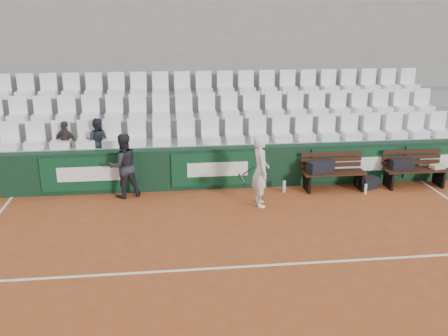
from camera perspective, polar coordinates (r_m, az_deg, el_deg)
The scene contains 22 objects.
ground at distance 8.65m, azimuth 3.33°, elevation -11.15°, with size 80.00×80.00×0.00m, color #A54D25.
court_baseline at distance 8.65m, azimuth 3.33°, elevation -11.13°, with size 18.00×0.06×0.01m, color white.
back_barrier at distance 12.10m, azimuth 0.44°, elevation 0.08°, with size 18.00×0.34×1.00m.
grandstand_tier_front at distance 12.69m, azimuth -0.23°, elevation 0.93°, with size 18.00×0.95×1.00m, color gray.
grandstand_tier_mid at distance 13.54m, azimuth -0.68°, elevation 3.00°, with size 18.00×0.95×1.45m, color gray.
grandstand_tier_back at distance 14.40m, azimuth -1.09°, elevation 4.82°, with size 18.00×0.95×1.90m, color gray.
grandstand_rear_wall at distance 14.79m, azimuth -1.36°, elevation 10.09°, with size 18.00×0.30×4.40m, color gray.
seat_row_front at distance 12.31m, azimuth -0.14°, elevation 4.33°, with size 11.90×0.44×0.63m, color white.
seat_row_mid at distance 13.14m, azimuth -0.62°, elevation 7.19°, with size 11.90×0.44×0.63m, color white.
seat_row_back at distance 14.00m, azimuth -1.05°, elevation 9.71°, with size 11.90×0.44×0.63m, color white.
bench_left at distance 12.28m, azimuth 12.38°, elevation -1.44°, with size 1.50×0.56×0.45m, color #371A10.
bench_right at distance 13.06m, azimuth 20.88°, elevation -1.06°, with size 1.50×0.56×0.45m, color black.
sports_bag_left at distance 12.08m, azimuth 10.99°, elevation 0.14°, with size 0.64×0.27×0.27m, color black.
sports_bag_right at distance 12.84m, azimuth 19.66°, elevation 0.40°, with size 0.53×0.25×0.25m, color black.
towel at distance 13.25m, azimuth 23.20°, elevation 0.15°, with size 0.32×0.23×0.09m, color #C5BC80.
sports_bag_ground at distance 12.60m, azimuth 16.13°, elevation -1.63°, with size 0.47×0.28×0.28m, color black.
water_bottle_near at distance 11.96m, azimuth 6.88°, elevation -2.11°, with size 0.08×0.08×0.28m, color silver.
water_bottle_far at distance 12.24m, azimuth 15.88°, elevation -2.32°, with size 0.07×0.07×0.23m, color silver.
tennis_player at distance 10.91m, azimuth 4.18°, elevation -0.35°, with size 0.69×0.58×1.59m.
ball_kid at distance 11.62m, azimuth -11.41°, elevation 0.26°, with size 0.73×0.57×1.50m, color black.
spectator_b at distance 12.47m, azimuth -17.76°, elevation 4.71°, with size 0.63×0.26×1.08m, color #312C27.
spectator_c at distance 12.34m, azimuth -14.40°, elevation 5.01°, with size 0.55×0.43×1.14m, color #202630.
Camera 1 is at (-1.38, -7.45, 4.18)m, focal length 40.00 mm.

